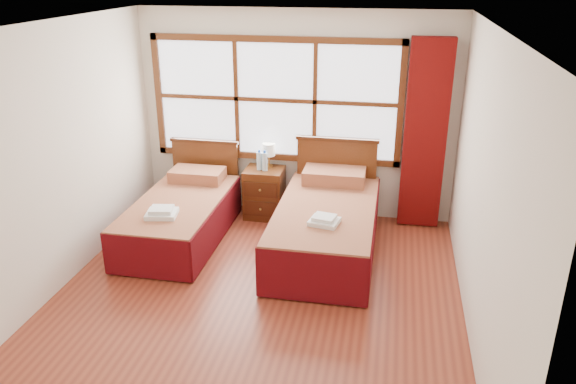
# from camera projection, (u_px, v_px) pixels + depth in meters

# --- Properties ---
(floor) EXTENTS (4.50, 4.50, 0.00)m
(floor) POSITION_uv_depth(u_px,v_px,m) (255.00, 301.00, 5.51)
(floor) COLOR brown
(floor) RESTS_ON ground
(ceiling) EXTENTS (4.50, 4.50, 0.00)m
(ceiling) POSITION_uv_depth(u_px,v_px,m) (248.00, 27.00, 4.53)
(ceiling) COLOR white
(ceiling) RESTS_ON wall_back
(wall_back) EXTENTS (4.00, 0.00, 4.00)m
(wall_back) POSITION_uv_depth(u_px,v_px,m) (296.00, 116.00, 7.07)
(wall_back) COLOR silver
(wall_back) RESTS_ON floor
(wall_left) EXTENTS (0.00, 4.50, 4.50)m
(wall_left) POSITION_uv_depth(u_px,v_px,m) (49.00, 164.00, 5.37)
(wall_left) COLOR silver
(wall_left) RESTS_ON floor
(wall_right) EXTENTS (0.00, 4.50, 4.50)m
(wall_right) POSITION_uv_depth(u_px,v_px,m) (484.00, 193.00, 4.67)
(wall_right) COLOR silver
(wall_right) RESTS_ON floor
(window) EXTENTS (3.16, 0.06, 1.56)m
(window) POSITION_uv_depth(u_px,v_px,m) (275.00, 100.00, 7.00)
(window) COLOR white
(window) RESTS_ON wall_back
(curtain) EXTENTS (0.50, 0.16, 2.30)m
(curtain) POSITION_uv_depth(u_px,v_px,m) (425.00, 135.00, 6.71)
(curtain) COLOR #6A0B0A
(curtain) RESTS_ON wall_back
(bed_left) EXTENTS (0.98, 2.00, 0.95)m
(bed_left) POSITION_uv_depth(u_px,v_px,m) (182.00, 215.00, 6.70)
(bed_left) COLOR #421F0D
(bed_left) RESTS_ON floor
(bed_right) EXTENTS (1.10, 2.14, 1.07)m
(bed_right) POSITION_uv_depth(u_px,v_px,m) (326.00, 224.00, 6.38)
(bed_right) COLOR #421F0D
(bed_right) RESTS_ON floor
(nightstand) EXTENTS (0.49, 0.48, 0.65)m
(nightstand) POSITION_uv_depth(u_px,v_px,m) (264.00, 193.00, 7.26)
(nightstand) COLOR #572B13
(nightstand) RESTS_ON floor
(towels_left) EXTENTS (0.37, 0.34, 0.10)m
(towels_left) POSITION_uv_depth(u_px,v_px,m) (162.00, 212.00, 6.14)
(towels_left) COLOR white
(towels_left) RESTS_ON bed_left
(towels_right) EXTENTS (0.34, 0.31, 0.09)m
(towels_right) POSITION_uv_depth(u_px,v_px,m) (324.00, 220.00, 5.80)
(towels_right) COLOR white
(towels_right) RESTS_ON bed_right
(lamp) EXTENTS (0.16, 0.16, 0.31)m
(lamp) POSITION_uv_depth(u_px,v_px,m) (269.00, 150.00, 7.16)
(lamp) COLOR #C78D3F
(lamp) RESTS_ON nightstand
(bottle_near) EXTENTS (0.07, 0.07, 0.26)m
(bottle_near) POSITION_uv_depth(u_px,v_px,m) (259.00, 161.00, 7.09)
(bottle_near) COLOR silver
(bottle_near) RESTS_ON nightstand
(bottle_far) EXTENTS (0.07, 0.07, 0.26)m
(bottle_far) POSITION_uv_depth(u_px,v_px,m) (265.00, 161.00, 7.06)
(bottle_far) COLOR silver
(bottle_far) RESTS_ON nightstand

